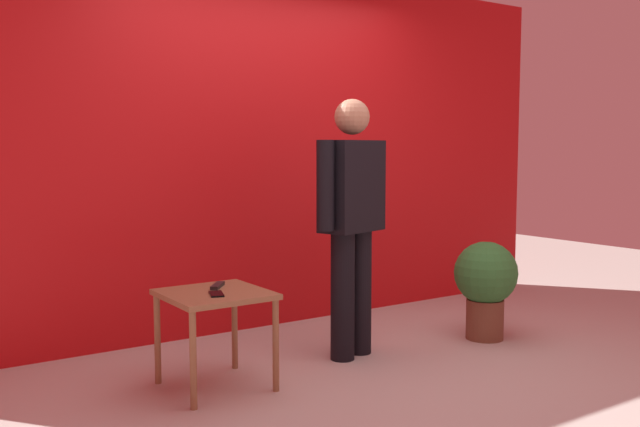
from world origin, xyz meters
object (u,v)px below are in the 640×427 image
(side_table, at_px, (215,305))
(tv_remote, at_px, (218,286))
(cell_phone, at_px, (216,294))
(standing_person, at_px, (352,214))
(potted_plant, at_px, (486,281))

(side_table, relative_size, tv_remote, 3.23)
(side_table, height_order, tv_remote, tv_remote)
(side_table, relative_size, cell_phone, 3.81)
(tv_remote, bearing_deg, cell_phone, -77.42)
(standing_person, bearing_deg, tv_remote, 176.85)
(tv_remote, height_order, potted_plant, potted_plant)
(side_table, xyz_separation_m, cell_phone, (-0.03, -0.08, 0.08))
(standing_person, xyz_separation_m, side_table, (-0.98, -0.05, -0.45))
(cell_phone, xyz_separation_m, tv_remote, (0.10, 0.18, 0.01))
(standing_person, relative_size, potted_plant, 2.39)
(side_table, distance_m, cell_phone, 0.12)
(cell_phone, bearing_deg, potted_plant, 17.38)
(side_table, xyz_separation_m, tv_remote, (0.07, 0.10, 0.09))
(side_table, bearing_deg, standing_person, 3.03)
(cell_phone, bearing_deg, standing_person, 26.73)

